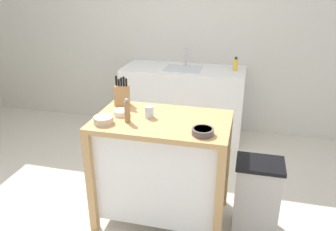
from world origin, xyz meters
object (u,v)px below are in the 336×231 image
kitchen_island (162,165)px  bowl_ceramic_small (121,112)px  bowl_stoneware_deep (203,131)px  bowl_ceramic_wide (103,120)px  bottle_hand_soap (236,65)px  knife_block (122,94)px  pepper_grinder (127,111)px  sink_faucet (186,57)px  trash_bin (256,197)px  drinking_cup (149,112)px

kitchen_island → bowl_ceramic_small: bearing=178.5°
bowl_stoneware_deep → bowl_ceramic_wide: bowl_ceramic_wide is taller
bowl_ceramic_wide → bottle_hand_soap: (0.86, 1.84, 0.03)m
knife_block → bowl_ceramic_small: size_ratio=2.03×
knife_block → bowl_stoneware_deep: size_ratio=1.64×
bowl_ceramic_small → knife_block: bearing=109.1°
bowl_ceramic_wide → bowl_ceramic_small: bearing=68.9°
knife_block → pepper_grinder: size_ratio=1.35×
sink_faucet → bottle_hand_soap: bearing=-10.5°
bowl_ceramic_wide → pepper_grinder: 0.19m
knife_block → bottle_hand_soap: bearing=59.1°
knife_block → kitchen_island: bearing=-28.7°
bowl_ceramic_small → bottle_hand_soap: size_ratio=0.75×
bowl_ceramic_small → trash_bin: size_ratio=0.20×
bowl_stoneware_deep → drinking_cup: drinking_cup is taller
bowl_stoneware_deep → bowl_ceramic_wide: (-0.75, 0.02, 0.00)m
bowl_stoneware_deep → knife_block: bearing=151.0°
knife_block → bowl_stoneware_deep: 0.86m
kitchen_island → bowl_ceramic_wide: bowl_ceramic_wide is taller
bowl_stoneware_deep → sink_faucet: 2.04m
drinking_cup → sink_faucet: sink_faucet is taller
knife_block → bowl_ceramic_wide: 0.40m
bowl_ceramic_wide → bottle_hand_soap: 2.03m
bowl_stoneware_deep → pepper_grinder: bearing=171.6°
knife_block → bowl_stoneware_deep: knife_block is taller
knife_block → drinking_cup: knife_block is taller
kitchen_island → bowl_ceramic_small: size_ratio=8.47×
drinking_cup → bottle_hand_soap: bottle_hand_soap is taller
bottle_hand_soap → bowl_ceramic_small: bearing=-115.5°
sink_faucet → bottle_hand_soap: size_ratio=1.32×
bowl_stoneware_deep → bowl_ceramic_small: 0.71m
trash_bin → sink_faucet: 2.10m
knife_block → sink_faucet: knife_block is taller
bowl_stoneware_deep → pepper_grinder: size_ratio=0.82×
pepper_grinder → trash_bin: pepper_grinder is taller
drinking_cup → trash_bin: size_ratio=0.14×
bottle_hand_soap → knife_block: bearing=-120.9°
kitchen_island → trash_bin: 0.79m
kitchen_island → bowl_stoneware_deep: bearing=-29.3°
kitchen_island → bottle_hand_soap: bottle_hand_soap is taller
bowl_stoneware_deep → trash_bin: bowl_stoneware_deep is taller
sink_faucet → bottle_hand_soap: sink_faucet is taller
knife_block → trash_bin: bearing=-9.8°
bowl_stoneware_deep → bowl_ceramic_small: (-0.68, 0.20, -0.00)m
drinking_cup → trash_bin: drinking_cup is taller
bowl_ceramic_small → bottle_hand_soap: bearing=64.5°
bowl_ceramic_wide → trash_bin: bearing=9.5°
bowl_ceramic_wide → sink_faucet: 1.97m
knife_block → trash_bin: (1.17, -0.20, -0.69)m
pepper_grinder → trash_bin: 1.22m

